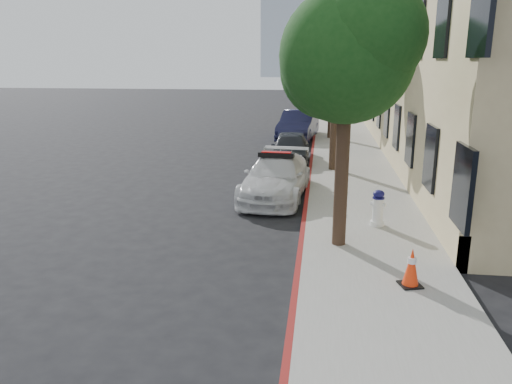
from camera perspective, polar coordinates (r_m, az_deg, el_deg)
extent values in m
plane|color=black|center=(13.62, -3.16, -2.96)|extent=(120.00, 120.00, 0.00)
cube|color=gray|center=(23.13, 10.30, 4.44)|extent=(3.20, 50.00, 0.15)
cube|color=maroon|center=(23.10, 6.48, 4.58)|extent=(0.12, 50.00, 0.15)
cube|color=tan|center=(28.56, 22.04, 15.51)|extent=(8.00, 36.00, 10.00)
cylinder|color=black|center=(11.00, 9.76, 2.24)|extent=(0.30, 0.30, 3.30)
sphere|color=#143D13|center=(10.75, 10.35, 15.09)|extent=(2.80, 2.80, 2.80)
sphere|color=#143D13|center=(10.48, 12.81, 17.17)|extent=(2.24, 2.24, 2.24)
sphere|color=#143D13|center=(11.04, 8.34, 13.60)|extent=(2.10, 2.10, 2.10)
cylinder|color=black|center=(18.90, 8.93, 7.33)|extent=(0.30, 0.30, 3.19)
sphere|color=#143D13|center=(18.74, 9.23, 14.61)|extent=(2.60, 2.60, 2.60)
sphere|color=#143D13|center=(18.46, 10.59, 15.79)|extent=(2.08, 2.08, 2.08)
sphere|color=#143D13|center=(19.04, 8.08, 13.75)|extent=(1.95, 1.95, 1.95)
cylinder|color=black|center=(26.84, 8.59, 9.77)|extent=(0.30, 0.30, 3.41)
sphere|color=#143D13|center=(26.74, 8.81, 15.12)|extent=(3.00, 3.00, 3.00)
sphere|color=#143D13|center=(26.46, 9.75, 15.95)|extent=(2.40, 2.40, 2.40)
sphere|color=#143D13|center=(27.04, 8.00, 14.51)|extent=(2.25, 2.25, 2.25)
imported|color=silver|center=(15.45, 2.31, 1.70)|extent=(2.15, 4.60, 1.30)
cube|color=black|center=(15.31, 2.34, 4.29)|extent=(1.12, 0.36, 0.14)
cube|color=#A50A07|center=(15.30, 2.34, 4.51)|extent=(0.91, 0.29, 0.06)
imported|color=#21242A|center=(20.66, 3.98, 5.05)|extent=(1.67, 3.88, 1.31)
imported|color=#141533|center=(26.96, 4.86, 7.61)|extent=(2.16, 4.90, 1.57)
cylinder|color=white|center=(12.89, 13.65, -3.47)|extent=(0.35, 0.35, 0.11)
cylinder|color=white|center=(12.78, 13.75, -1.96)|extent=(0.26, 0.26, 0.60)
ellipsoid|color=#141251|center=(12.67, 13.86, -0.22)|extent=(0.28, 0.28, 0.20)
cylinder|color=white|center=(12.74, 13.79, -1.37)|extent=(0.38, 0.25, 0.11)
cylinder|color=white|center=(12.74, 13.79, -1.37)|extent=(0.18, 0.22, 0.11)
cube|color=black|center=(9.74, 17.19, -10.09)|extent=(0.47, 0.47, 0.03)
cone|color=#FF340D|center=(9.59, 17.35, -8.11)|extent=(0.30, 0.30, 0.70)
cylinder|color=white|center=(9.55, 17.41, -7.46)|extent=(0.16, 0.16, 0.11)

